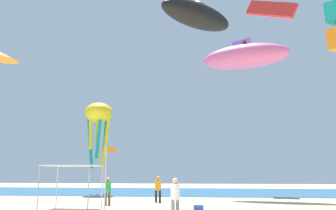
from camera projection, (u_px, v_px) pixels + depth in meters
ocean_strip at (190, 192)px, 41.03m from camera, size 110.00×18.09×0.03m
canopy_tent at (73, 168)px, 22.45m from camera, size 3.06×2.64×2.57m
person_near_tent at (158, 187)px, 26.85m from camera, size 0.48×0.45×1.88m
person_leftmost at (108, 189)px, 24.62m from camera, size 0.43×0.44×1.82m
person_central at (175, 195)px, 17.52m from camera, size 0.45×0.45×1.88m
banner_flag at (107, 171)px, 22.24m from camera, size 0.61×0.06×3.69m
cooler_box at (199, 207)px, 20.97m from camera, size 0.57×0.37×0.35m
kite_inflatable_black at (197, 15)px, 22.84m from camera, size 5.25×5.23×2.25m
kite_parafoil_red at (271, 9)px, 27.17m from camera, size 3.59×2.12×2.37m
kite_octopus_yellow at (99, 116)px, 37.64m from camera, size 3.96×3.96×6.65m
kite_diamond_purple at (241, 45)px, 40.89m from camera, size 2.19×2.22×3.01m
kite_inflatable_pink at (245, 56)px, 34.06m from camera, size 8.39×4.79×3.08m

